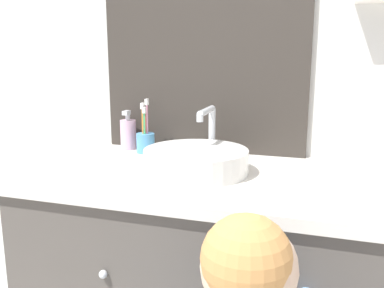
# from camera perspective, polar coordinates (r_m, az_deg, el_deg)

# --- Properties ---
(wall_back) EXTENTS (3.20, 0.18, 2.50)m
(wall_back) POSITION_cam_1_polar(r_m,az_deg,el_deg) (1.59, 9.36, 15.35)
(wall_back) COLOR silver
(wall_back) RESTS_ON ground_plane
(sink_basin) EXTENTS (0.33, 0.38, 0.19)m
(sink_basin) POSITION_cam_1_polar(r_m,az_deg,el_deg) (1.34, 0.65, -2.10)
(sink_basin) COLOR silver
(sink_basin) RESTS_ON vanity_counter
(toothbrush_holder) EXTENTS (0.07, 0.07, 0.20)m
(toothbrush_holder) POSITION_cam_1_polar(r_m,az_deg,el_deg) (1.60, -6.23, 0.49)
(toothbrush_holder) COLOR #4C93C6
(toothbrush_holder) RESTS_ON vanity_counter
(soap_dispenser) EXTENTS (0.06, 0.06, 0.15)m
(soap_dispenser) POSITION_cam_1_polar(r_m,az_deg,el_deg) (1.67, -8.50, 1.37)
(soap_dispenser) COLOR #CCA3BC
(soap_dispenser) RESTS_ON vanity_counter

